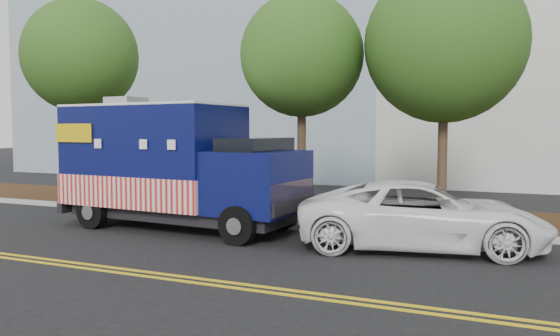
% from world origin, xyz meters
% --- Properties ---
extents(ground, '(120.00, 120.00, 0.00)m').
position_xyz_m(ground, '(0.00, 0.00, 0.00)').
color(ground, black).
rests_on(ground, ground).
extents(curb, '(120.00, 0.18, 0.15)m').
position_xyz_m(curb, '(0.00, 1.40, 0.07)').
color(curb, '#9E9E99').
rests_on(curb, ground).
extents(mulch_strip, '(120.00, 4.00, 0.15)m').
position_xyz_m(mulch_strip, '(0.00, 3.50, 0.07)').
color(mulch_strip, '#321B0D').
rests_on(mulch_strip, ground).
extents(centerline_near, '(120.00, 0.10, 0.01)m').
position_xyz_m(centerline_near, '(0.00, -4.45, 0.01)').
color(centerline_near, gold).
rests_on(centerline_near, ground).
extents(centerline_far, '(120.00, 0.10, 0.01)m').
position_xyz_m(centerline_far, '(0.00, -4.70, 0.01)').
color(centerline_far, gold).
rests_on(centerline_far, ground).
extents(tree_a, '(4.07, 4.07, 7.29)m').
position_xyz_m(tree_a, '(-6.49, 2.72, 5.25)').
color(tree_a, '#38281C').
rests_on(tree_a, ground).
extents(tree_b, '(3.63, 3.63, 6.62)m').
position_xyz_m(tree_b, '(2.05, 2.60, 4.79)').
color(tree_b, '#38281C').
rests_on(tree_b, ground).
extents(tree_c, '(4.32, 4.32, 7.11)m').
position_xyz_m(tree_c, '(6.06, 2.96, 4.95)').
color(tree_c, '#38281C').
rests_on(tree_c, ground).
extents(sign_post, '(0.06, 0.06, 2.40)m').
position_xyz_m(sign_post, '(-2.51, 1.60, 1.20)').
color(sign_post, '#473828').
rests_on(sign_post, ground).
extents(food_truck, '(6.83, 2.95, 3.52)m').
position_xyz_m(food_truck, '(-0.50, -0.38, 1.59)').
color(food_truck, black).
rests_on(food_truck, ground).
extents(white_car, '(5.75, 3.49, 1.49)m').
position_xyz_m(white_car, '(6.08, -0.38, 0.75)').
color(white_car, white).
rests_on(white_car, ground).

